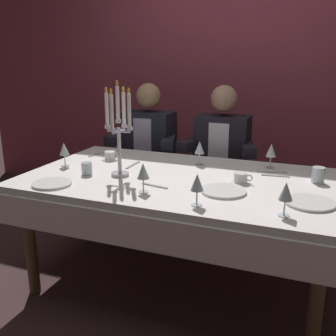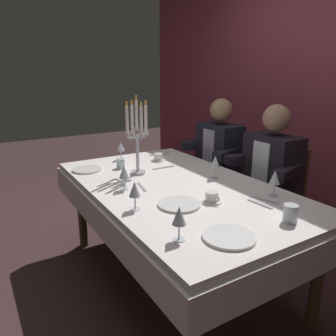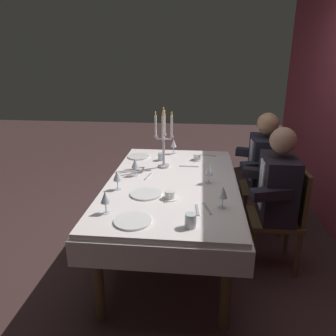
# 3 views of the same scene
# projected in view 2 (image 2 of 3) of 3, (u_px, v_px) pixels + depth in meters

# --- Properties ---
(ground_plane) EXTENTS (12.00, 12.00, 0.00)m
(ground_plane) POSITION_uv_depth(u_px,v_px,m) (176.00, 278.00, 2.44)
(ground_plane) COLOR #412A2A
(back_wall) EXTENTS (6.00, 0.12, 2.70)m
(back_wall) POSITION_uv_depth(u_px,v_px,m) (336.00, 87.00, 2.88)
(back_wall) COLOR #973B4D
(back_wall) RESTS_ON ground_plane
(dining_table) EXTENTS (1.94, 1.14, 0.74)m
(dining_table) POSITION_uv_depth(u_px,v_px,m) (176.00, 201.00, 2.26)
(dining_table) COLOR white
(dining_table) RESTS_ON ground_plane
(candelabra) EXTENTS (0.19, 0.19, 0.58)m
(candelabra) POSITION_uv_depth(u_px,v_px,m) (137.00, 138.00, 2.39)
(candelabra) COLOR silver
(candelabra) RESTS_ON dining_table
(dinner_plate_0) EXTENTS (0.25, 0.25, 0.01)m
(dinner_plate_0) POSITION_uv_depth(u_px,v_px,m) (229.00, 237.00, 1.51)
(dinner_plate_0) COLOR white
(dinner_plate_0) RESTS_ON dining_table
(dinner_plate_1) EXTENTS (0.25, 0.25, 0.01)m
(dinner_plate_1) POSITION_uv_depth(u_px,v_px,m) (179.00, 204.00, 1.88)
(dinner_plate_1) COLOR white
(dinner_plate_1) RESTS_ON dining_table
(dinner_plate_2) EXTENTS (0.23, 0.23, 0.01)m
(dinner_plate_2) POSITION_uv_depth(u_px,v_px,m) (87.00, 170.00, 2.55)
(dinner_plate_2) COLOR white
(dinner_plate_2) RESTS_ON dining_table
(wine_glass_0) EXTENTS (0.07, 0.07, 0.16)m
(wine_glass_0) POSITION_uv_depth(u_px,v_px,m) (215.00, 163.00, 2.33)
(wine_glass_0) COLOR silver
(wine_glass_0) RESTS_ON dining_table
(wine_glass_1) EXTENTS (0.07, 0.07, 0.16)m
(wine_glass_1) POSITION_uv_depth(u_px,v_px,m) (121.00, 147.00, 2.83)
(wine_glass_1) COLOR silver
(wine_glass_1) RESTS_ON dining_table
(wine_glass_2) EXTENTS (0.07, 0.07, 0.16)m
(wine_glass_2) POSITION_uv_depth(u_px,v_px,m) (275.00, 178.00, 2.00)
(wine_glass_2) COLOR silver
(wine_glass_2) RESTS_ON dining_table
(wine_glass_3) EXTENTS (0.07, 0.07, 0.16)m
(wine_glass_3) POSITION_uv_depth(u_px,v_px,m) (124.00, 173.00, 2.11)
(wine_glass_3) COLOR silver
(wine_glass_3) RESTS_ON dining_table
(wine_glass_4) EXTENTS (0.07, 0.07, 0.16)m
(wine_glass_4) POSITION_uv_depth(u_px,v_px,m) (179.00, 217.00, 1.47)
(wine_glass_4) COLOR silver
(wine_glass_4) RESTS_ON dining_table
(wine_glass_5) EXTENTS (0.07, 0.07, 0.16)m
(wine_glass_5) POSITION_uv_depth(u_px,v_px,m) (135.00, 190.00, 1.80)
(wine_glass_5) COLOR silver
(wine_glass_5) RESTS_ON dining_table
(water_tumbler_0) EXTENTS (0.07, 0.07, 0.08)m
(water_tumbler_0) POSITION_uv_depth(u_px,v_px,m) (121.00, 163.00, 2.60)
(water_tumbler_0) COLOR silver
(water_tumbler_0) RESTS_ON dining_table
(water_tumbler_1) EXTENTS (0.07, 0.07, 0.09)m
(water_tumbler_1) POSITION_uv_depth(u_px,v_px,m) (290.00, 213.00, 1.67)
(water_tumbler_1) COLOR silver
(water_tumbler_1) RESTS_ON dining_table
(coffee_cup_0) EXTENTS (0.13, 0.12, 0.06)m
(coffee_cup_0) POSITION_uv_depth(u_px,v_px,m) (212.00, 197.00, 1.93)
(coffee_cup_0) COLOR white
(coffee_cup_0) RESTS_ON dining_table
(coffee_cup_1) EXTENTS (0.13, 0.12, 0.06)m
(coffee_cup_1) POSITION_uv_depth(u_px,v_px,m) (158.00, 158.00, 2.82)
(coffee_cup_1) COLOR white
(coffee_cup_1) RESTS_ON dining_table
(spoon_0) EXTENTS (0.17, 0.03, 0.01)m
(spoon_0) POSITION_uv_depth(u_px,v_px,m) (260.00, 204.00, 1.90)
(spoon_0) COLOR #B7B7BC
(spoon_0) RESTS_ON dining_table
(knife_1) EXTENTS (0.07, 0.19, 0.01)m
(knife_1) POSITION_uv_depth(u_px,v_px,m) (160.00, 155.00, 3.02)
(knife_1) COLOR #B7B7BC
(knife_1) RESTS_ON dining_table
(knife_2) EXTENTS (0.19, 0.07, 0.01)m
(knife_2) POSITION_uv_depth(u_px,v_px,m) (264.00, 200.00, 1.96)
(knife_2) COLOR #B7B7BC
(knife_2) RESTS_ON dining_table
(knife_3) EXTENTS (0.02, 0.19, 0.01)m
(knife_3) POSITION_uv_depth(u_px,v_px,m) (164.00, 167.00, 2.62)
(knife_3) COLOR #B7B7BC
(knife_3) RESTS_ON dining_table
(fork_4) EXTENTS (0.17, 0.05, 0.01)m
(fork_4) POSITION_uv_depth(u_px,v_px,m) (142.00, 187.00, 2.18)
(fork_4) COLOR #B7B7BC
(fork_4) RESTS_ON dining_table
(seated_diner_0) EXTENTS (0.63, 0.48, 1.24)m
(seated_diner_0) POSITION_uv_depth(u_px,v_px,m) (220.00, 151.00, 3.17)
(seated_diner_0) COLOR brown
(seated_diner_0) RESTS_ON ground_plane
(seated_diner_1) EXTENTS (0.63, 0.48, 1.24)m
(seated_diner_1) POSITION_uv_depth(u_px,v_px,m) (272.00, 168.00, 2.63)
(seated_diner_1) COLOR brown
(seated_diner_1) RESTS_ON ground_plane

